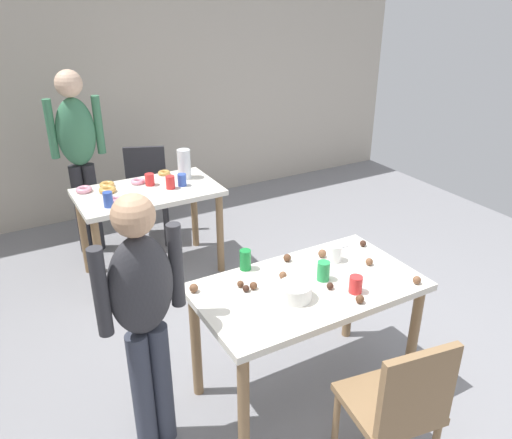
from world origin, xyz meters
TOP-DOWN VIEW (x-y plane):
  - ground_plane at (0.00, 0.00)m, footprint 6.40×6.40m
  - wall_back at (0.00, 3.20)m, footprint 6.40×0.10m
  - dining_table_near at (-0.14, -0.08)m, footprint 1.25×0.70m
  - dining_table_far at (-0.45, 1.72)m, footprint 1.12×0.66m
  - chair_near_table at (-0.13, -0.81)m, footprint 0.46×0.46m
  - chair_far_table at (-0.26, 2.40)m, footprint 0.52×0.52m
  - person_girl_near at (-1.05, -0.02)m, footprint 0.46×0.25m
  - person_adult_far at (-0.82, 2.38)m, footprint 0.46×0.24m
  - mixing_bowl at (-0.28, -0.16)m, footprint 0.18×0.18m
  - soda_can at (-0.36, 0.24)m, footprint 0.07×0.07m
  - fork_near at (0.26, 0.17)m, footprint 0.17×0.02m
  - cup_near_0 at (0.15, 0.06)m, footprint 0.09×0.09m
  - cup_near_1 at (0.03, -0.27)m, footprint 0.07×0.07m
  - cup_near_2 at (-0.04, -0.08)m, footprint 0.07×0.07m
  - cake_ball_0 at (-0.23, 0.04)m, footprint 0.04×0.04m
  - cake_ball_1 at (-0.07, -0.18)m, footprint 0.04×0.04m
  - cake_ball_2 at (-0.43, 0.03)m, footprint 0.04×0.04m
  - cake_ball_3 at (-0.72, 0.16)m, footprint 0.05×0.05m
  - cake_ball_4 at (-0.48, 0.03)m, footprint 0.04×0.04m
  - cake_ball_5 at (0.42, 0.12)m, footprint 0.04×0.04m
  - cake_ball_6 at (0.11, 0.13)m, footprint 0.05×0.05m
  - cake_ball_7 at (0.29, -0.08)m, footprint 0.04×0.04m
  - cake_ball_8 at (0.38, -0.37)m, footprint 0.05×0.05m
  - cake_ball_9 at (-0.10, 0.19)m, footprint 0.05×0.05m
  - cake_ball_10 at (-0.01, -0.36)m, footprint 0.05×0.05m
  - cake_ball_11 at (-0.48, 0.08)m, footprint 0.04×0.04m
  - pitcher_far at (-0.08, 1.84)m, footprint 0.11×0.11m
  - cup_far_0 at (-0.17, 1.67)m, footprint 0.07×0.07m
  - cup_far_1 at (-0.81, 1.54)m, footprint 0.07×0.07m
  - cup_far_2 at (-0.28, 1.66)m, footprint 0.07×0.07m
  - cup_far_3 at (-0.40, 1.81)m, footprint 0.08×0.08m
  - donut_far_0 at (-0.75, 1.61)m, footprint 0.12×0.12m
  - donut_far_1 at (-0.21, 2.00)m, footprint 0.11×0.11m
  - donut_far_2 at (-0.48, 1.90)m, footprint 0.12×0.12m
  - donut_far_3 at (-0.74, 1.83)m, footprint 0.13×0.13m
  - donut_far_4 at (-0.72, 1.95)m, footprint 0.12×0.12m
  - donut_far_5 at (-0.91, 1.93)m, footprint 0.13×0.13m

SIDE VIEW (x-z plane):
  - ground_plane at x=0.00m, z-range 0.00..0.00m
  - chair_near_table at x=-0.13m, z-range 0.06..0.93m
  - chair_far_table at x=-0.26m, z-range 0.06..0.93m
  - dining_table_far at x=-0.45m, z-range 0.26..1.01m
  - dining_table_near at x=-0.14m, z-range 0.27..1.02m
  - fork_near at x=0.26m, z-range 0.75..0.76m
  - donut_far_1 at x=-0.21m, z-range 0.75..0.78m
  - donut_far_2 at x=-0.48m, z-range 0.75..0.78m
  - donut_far_4 at x=-0.72m, z-range 0.75..0.79m
  - donut_far_0 at x=-0.75m, z-range 0.75..0.79m
  - cake_ball_11 at x=-0.48m, z-range 0.75..0.79m
  - cake_ball_4 at x=-0.48m, z-range 0.75..0.79m
  - donut_far_5 at x=-0.91m, z-range 0.75..0.79m
  - cake_ball_1 at x=-0.07m, z-range 0.75..0.79m
  - donut_far_3 at x=-0.74m, z-range 0.75..0.79m
  - cake_ball_5 at x=0.42m, z-range 0.75..0.79m
  - cake_ball_2 at x=-0.43m, z-range 0.75..0.79m
  - cake_ball_0 at x=-0.23m, z-range 0.75..0.79m
  - cake_ball_7 at x=0.29m, z-range 0.75..0.79m
  - cake_ball_8 at x=0.38m, z-range 0.75..0.80m
  - cake_ball_10 at x=-0.01m, z-range 0.75..0.80m
  - cake_ball_9 at x=-0.10m, z-range 0.75..0.80m
  - cake_ball_3 at x=-0.72m, z-range 0.75..0.80m
  - cake_ball_6 at x=0.11m, z-range 0.75..0.80m
  - mixing_bowl at x=-0.28m, z-range 0.75..0.83m
  - cup_near_1 at x=0.03m, z-range 0.75..0.84m
  - cup_far_3 at x=-0.40m, z-range 0.75..0.85m
  - cup_far_0 at x=-0.17m, z-range 0.75..0.85m
  - cup_near_0 at x=0.15m, z-range 0.75..0.85m
  - cup_far_2 at x=-0.28m, z-range 0.75..0.86m
  - cup_near_2 at x=-0.04m, z-range 0.75..0.86m
  - cup_far_1 at x=-0.81m, z-range 0.75..0.87m
  - soda_can at x=-0.36m, z-range 0.75..0.87m
  - person_girl_near at x=-1.05m, z-range 0.14..1.58m
  - pitcher_far at x=-0.08m, z-range 0.75..1.00m
  - person_adult_far at x=-0.82m, z-range 0.17..1.80m
  - wall_back at x=0.00m, z-range 0.00..2.60m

